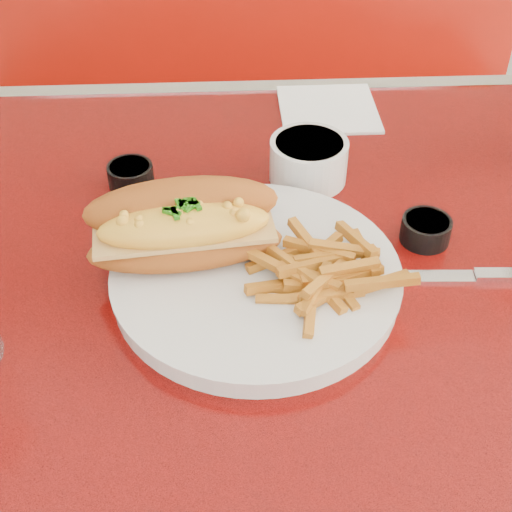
{
  "coord_description": "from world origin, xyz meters",
  "views": [
    {
      "loc": [
        -0.06,
        -0.55,
        1.27
      ],
      "look_at": [
        -0.04,
        -0.02,
        0.81
      ],
      "focal_mm": 50.0,
      "sensor_mm": 36.0,
      "label": 1
    }
  ],
  "objects_px": {
    "fork": "(308,289)",
    "sauce_cup_right": "(426,229)",
    "dinner_plate": "(256,277)",
    "gravy_ramekin": "(309,159)",
    "diner_table": "(287,368)",
    "booth_bench_far": "(255,190)",
    "sauce_cup_left": "(131,174)",
    "knife": "(464,276)",
    "mac_hoagie": "(184,226)"
  },
  "relations": [
    {
      "from": "sauce_cup_right",
      "to": "gravy_ramekin",
      "type": "bearing_deg",
      "value": 133.39
    },
    {
      "from": "booth_bench_far",
      "to": "sauce_cup_left",
      "type": "height_order",
      "value": "booth_bench_far"
    },
    {
      "from": "dinner_plate",
      "to": "gravy_ramekin",
      "type": "height_order",
      "value": "gravy_ramekin"
    },
    {
      "from": "sauce_cup_left",
      "to": "knife",
      "type": "relative_size",
      "value": 0.27
    },
    {
      "from": "dinner_plate",
      "to": "knife",
      "type": "bearing_deg",
      "value": 0.17
    },
    {
      "from": "dinner_plate",
      "to": "mac_hoagie",
      "type": "height_order",
      "value": "mac_hoagie"
    },
    {
      "from": "diner_table",
      "to": "fork",
      "type": "xyz_separation_m",
      "value": [
        0.01,
        -0.05,
        0.18
      ]
    },
    {
      "from": "diner_table",
      "to": "booth_bench_far",
      "type": "relative_size",
      "value": 1.03
    },
    {
      "from": "dinner_plate",
      "to": "gravy_ramekin",
      "type": "xyz_separation_m",
      "value": [
        0.07,
        0.19,
        0.02
      ]
    },
    {
      "from": "diner_table",
      "to": "knife",
      "type": "xyz_separation_m",
      "value": [
        0.18,
        -0.02,
        0.16
      ]
    },
    {
      "from": "gravy_ramekin",
      "to": "mac_hoagie",
      "type": "bearing_deg",
      "value": -132.29
    },
    {
      "from": "mac_hoagie",
      "to": "gravy_ramekin",
      "type": "distance_m",
      "value": 0.21
    },
    {
      "from": "mac_hoagie",
      "to": "sauce_cup_right",
      "type": "xyz_separation_m",
      "value": [
        0.26,
        0.03,
        -0.04
      ]
    },
    {
      "from": "booth_bench_far",
      "to": "fork",
      "type": "bearing_deg",
      "value": -89.27
    },
    {
      "from": "dinner_plate",
      "to": "sauce_cup_right",
      "type": "relative_size",
      "value": 5.03
    },
    {
      "from": "fork",
      "to": "sauce_cup_right",
      "type": "relative_size",
      "value": 2.51
    },
    {
      "from": "booth_bench_far",
      "to": "fork",
      "type": "distance_m",
      "value": 1.0
    },
    {
      "from": "fork",
      "to": "sauce_cup_right",
      "type": "xyz_separation_m",
      "value": [
        0.14,
        0.09,
        -0.01
      ]
    },
    {
      "from": "mac_hoagie",
      "to": "gravy_ramekin",
      "type": "bearing_deg",
      "value": 41.34
    },
    {
      "from": "diner_table",
      "to": "sauce_cup_left",
      "type": "bearing_deg",
      "value": 138.21
    },
    {
      "from": "mac_hoagie",
      "to": "gravy_ramekin",
      "type": "xyz_separation_m",
      "value": [
        0.14,
        0.16,
        -0.03
      ]
    },
    {
      "from": "fork",
      "to": "dinner_plate",
      "type": "bearing_deg",
      "value": 41.27
    },
    {
      "from": "mac_hoagie",
      "to": "sauce_cup_left",
      "type": "bearing_deg",
      "value": 108.18
    },
    {
      "from": "sauce_cup_left",
      "to": "dinner_plate",
      "type": "bearing_deg",
      "value": -52.44
    },
    {
      "from": "dinner_plate",
      "to": "diner_table",
      "type": "bearing_deg",
      "value": 31.51
    },
    {
      "from": "booth_bench_far",
      "to": "sauce_cup_right",
      "type": "xyz_separation_m",
      "value": [
        0.15,
        -0.77,
        0.5
      ]
    },
    {
      "from": "mac_hoagie",
      "to": "gravy_ramekin",
      "type": "relative_size",
      "value": 1.84
    },
    {
      "from": "booth_bench_far",
      "to": "gravy_ramekin",
      "type": "bearing_deg",
      "value": -86.98
    },
    {
      "from": "fork",
      "to": "gravy_ramekin",
      "type": "distance_m",
      "value": 0.22
    },
    {
      "from": "fork",
      "to": "diner_table",
      "type": "bearing_deg",
      "value": -5.75
    },
    {
      "from": "diner_table",
      "to": "sauce_cup_right",
      "type": "bearing_deg",
      "value": 15.17
    },
    {
      "from": "mac_hoagie",
      "to": "knife",
      "type": "height_order",
      "value": "mac_hoagie"
    },
    {
      "from": "mac_hoagie",
      "to": "fork",
      "type": "distance_m",
      "value": 0.14
    },
    {
      "from": "diner_table",
      "to": "gravy_ramekin",
      "type": "xyz_separation_m",
      "value": [
        0.03,
        0.16,
        0.19
      ]
    },
    {
      "from": "diner_table",
      "to": "booth_bench_far",
      "type": "height_order",
      "value": "booth_bench_far"
    },
    {
      "from": "knife",
      "to": "dinner_plate",
      "type": "bearing_deg",
      "value": -177.14
    },
    {
      "from": "dinner_plate",
      "to": "fork",
      "type": "relative_size",
      "value": 2.01
    },
    {
      "from": "dinner_plate",
      "to": "fork",
      "type": "height_order",
      "value": "same"
    },
    {
      "from": "diner_table",
      "to": "mac_hoagie",
      "type": "bearing_deg",
      "value": 176.9
    },
    {
      "from": "gravy_ramekin",
      "to": "knife",
      "type": "relative_size",
      "value": 0.5
    },
    {
      "from": "sauce_cup_right",
      "to": "knife",
      "type": "relative_size",
      "value": 0.28
    },
    {
      "from": "sauce_cup_right",
      "to": "mac_hoagie",
      "type": "bearing_deg",
      "value": -172.36
    },
    {
      "from": "diner_table",
      "to": "sauce_cup_right",
      "type": "height_order",
      "value": "sauce_cup_right"
    },
    {
      "from": "diner_table",
      "to": "dinner_plate",
      "type": "height_order",
      "value": "dinner_plate"
    },
    {
      "from": "fork",
      "to": "knife",
      "type": "distance_m",
      "value": 0.17
    },
    {
      "from": "sauce_cup_left",
      "to": "knife",
      "type": "bearing_deg",
      "value": -27.17
    },
    {
      "from": "diner_table",
      "to": "mac_hoagie",
      "type": "xyz_separation_m",
      "value": [
        -0.11,
        0.01,
        0.22
      ]
    },
    {
      "from": "dinner_plate",
      "to": "gravy_ramekin",
      "type": "distance_m",
      "value": 0.2
    },
    {
      "from": "dinner_plate",
      "to": "sauce_cup_left",
      "type": "bearing_deg",
      "value": 127.56
    },
    {
      "from": "fork",
      "to": "sauce_cup_right",
      "type": "height_order",
      "value": "sauce_cup_right"
    }
  ]
}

